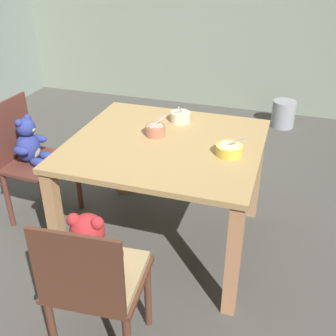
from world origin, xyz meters
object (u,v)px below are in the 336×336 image
Objects in this scene: teddy_chair_near_left at (30,152)px; metal_pail at (283,114)px; teddy_chair_near_front at (94,268)px; porridge_bowl_yellow_near_right at (229,150)px; dining_table at (165,159)px; porridge_bowl_terracotta_center at (155,130)px; porridge_bowl_cream_far_center at (181,117)px.

teddy_chair_near_left is 2.68m from metal_pail.
teddy_chair_near_front is 0.96m from porridge_bowl_yellow_near_right.
dining_table is 8.99× the size of porridge_bowl_terracotta_center.
porridge_bowl_terracotta_center reaches higher than metal_pail.
porridge_bowl_yellow_near_right reaches higher than metal_pail.
teddy_chair_near_left is at bearing -179.92° from dining_table.
metal_pail is at bearing 57.51° from teddy_chair_near_left.
teddy_chair_near_front is (0.91, -0.89, 0.02)m from teddy_chair_near_left.
porridge_bowl_yellow_near_right reaches higher than dining_table.
teddy_chair_near_front reaches higher than metal_pail.
porridge_bowl_terracotta_center is (-0.08, 0.07, 0.15)m from dining_table.
teddy_chair_near_front is (-0.04, -0.89, -0.08)m from dining_table.
dining_table is at bearing 3.29° from teddy_chair_near_left.
metal_pail is at bearing -16.31° from teddy_chair_near_front.
porridge_bowl_terracotta_center is at bearing -1.55° from teddy_chair_near_front.
porridge_bowl_terracotta_center is (-0.09, -0.24, -0.00)m from porridge_bowl_cream_far_center.
dining_table is 2.28m from metal_pail.
porridge_bowl_cream_far_center reaches higher than metal_pail.
teddy_chair_near_left is at bearing -175.33° from porridge_bowl_terracotta_center.
porridge_bowl_yellow_near_right is at bearing 1.27° from teddy_chair_near_left.
teddy_chair_near_left is 0.90m from porridge_bowl_terracotta_center.
porridge_bowl_cream_far_center reaches higher than teddy_chair_near_front.
teddy_chair_near_front is at bearing -116.32° from porridge_bowl_yellow_near_right.
porridge_bowl_terracotta_center is at bearing 140.74° from dining_table.
porridge_bowl_terracotta_center is 0.44× the size of metal_pail.
dining_table is at bearing 173.05° from porridge_bowl_yellow_near_right.
teddy_chair_near_front is at bearing -101.88° from metal_pail.
porridge_bowl_cream_far_center is 0.52m from porridge_bowl_yellow_near_right.
metal_pail is (0.22, 2.20, -0.61)m from porridge_bowl_yellow_near_right.
porridge_bowl_cream_far_center is 0.49× the size of metal_pail.
dining_table reaches higher than metal_pail.
metal_pail is (0.64, 3.04, -0.39)m from teddy_chair_near_front.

